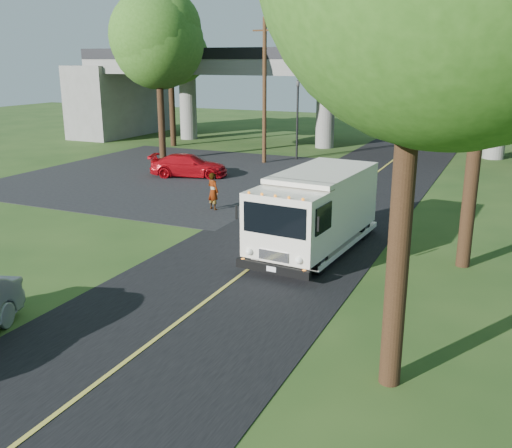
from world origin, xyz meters
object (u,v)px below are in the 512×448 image
Objects in this scene: traffic_signal at (297,111)px; pedestrian at (213,191)px; tree_left_lot at (159,36)px; tree_left_far at (171,46)px; red_sedan at (189,165)px; utility_pole at (264,91)px; step_van at (316,209)px.

traffic_signal is 14.27m from pedestrian.
tree_left_lot reaches higher than tree_left_far.
pedestrian reaches higher than red_sedan.
tree_left_far reaches higher than red_sedan.
traffic_signal is at bearing -9.65° from tree_left_far.
pedestrian is at bearing -52.64° from tree_left_far.
red_sedan is 2.61× the size of pedestrian.
pedestrian is (4.90, -6.04, 0.20)m from red_sedan.
tree_left_far is (-3.00, 6.00, -0.45)m from tree_left_lot.
utility_pole is 1.32× the size of step_van.
tree_left_lot reaches higher than pedestrian.
traffic_signal reaches higher than step_van.
utility_pole reaches higher than traffic_signal.
step_van is at bearing 171.28° from pedestrian.
tree_left_lot is 21.16m from step_van.
step_van is 1.55× the size of red_sedan.
utility_pole is at bearing 18.97° from tree_left_lot.
traffic_signal is at bearing 117.02° from step_van.
traffic_signal is 2.86m from utility_pole.
step_van is (7.30, -17.55, -1.69)m from traffic_signal.
pedestrian is at bearing -159.38° from red_sedan.
pedestrian is (2.81, -12.02, -3.75)m from utility_pole.
tree_left_lot is 1.54× the size of step_van.
pedestrian is at bearing -47.26° from tree_left_lot.
traffic_signal is 1.18× the size of red_sedan.
tree_left_far is at bearing 17.87° from red_sedan.
tree_left_lot is at bearing 29.39° from red_sedan.
utility_pole is 2.05× the size of red_sedan.
tree_left_lot is at bearing -63.43° from tree_left_far.
utility_pole is 10.45m from tree_left_far.
step_van is at bearing -60.49° from utility_pole.
red_sedan is at bearing -42.19° from tree_left_lot.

